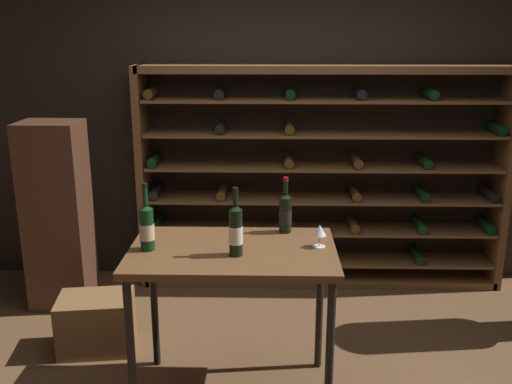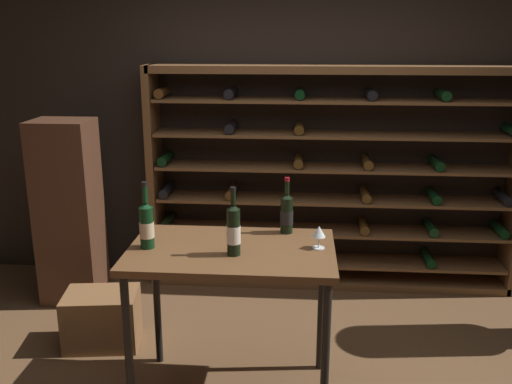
% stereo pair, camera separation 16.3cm
% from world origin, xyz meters
% --- Properties ---
extents(back_wall, '(5.28, 0.10, 2.87)m').
position_xyz_m(back_wall, '(0.00, 1.89, 1.44)').
color(back_wall, black).
rests_on(back_wall, ground).
extents(wine_rack, '(2.96, 0.32, 1.80)m').
position_xyz_m(wine_rack, '(0.37, 1.68, 0.89)').
color(wine_rack, brown).
rests_on(wine_rack, ground).
extents(tasting_table, '(1.12, 0.70, 0.91)m').
position_xyz_m(tasting_table, '(-0.25, 0.10, 0.81)').
color(tasting_table, brown).
rests_on(tasting_table, ground).
extents(wine_crate, '(0.52, 0.40, 0.37)m').
position_xyz_m(wine_crate, '(-1.19, 0.58, 0.18)').
color(wine_crate, brown).
rests_on(wine_crate, ground).
extents(display_cabinet, '(0.44, 0.36, 1.42)m').
position_xyz_m(display_cabinet, '(-1.64, 1.24, 0.71)').
color(display_cabinet, '#4C2D1E').
rests_on(display_cabinet, ground).
extents(wine_bottle_amber_reserve, '(0.08, 0.08, 0.33)m').
position_xyz_m(wine_bottle_amber_reserve, '(0.04, 0.37, 1.03)').
color(wine_bottle_amber_reserve, black).
rests_on(wine_bottle_amber_reserve, tasting_table).
extents(wine_bottle_black_capsule, '(0.07, 0.07, 0.37)m').
position_xyz_m(wine_bottle_black_capsule, '(-0.22, 0.01, 1.05)').
color(wine_bottle_black_capsule, black).
rests_on(wine_bottle_black_capsule, tasting_table).
extents(wine_bottle_green_slim, '(0.08, 0.08, 0.37)m').
position_xyz_m(wine_bottle_green_slim, '(-0.70, 0.07, 1.04)').
color(wine_bottle_green_slim, black).
rests_on(wine_bottle_green_slim, tasting_table).
extents(wine_glass_stemmed_left, '(0.07, 0.07, 0.13)m').
position_xyz_m(wine_glass_stemmed_left, '(0.22, 0.14, 1.00)').
color(wine_glass_stemmed_left, silver).
rests_on(wine_glass_stemmed_left, tasting_table).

